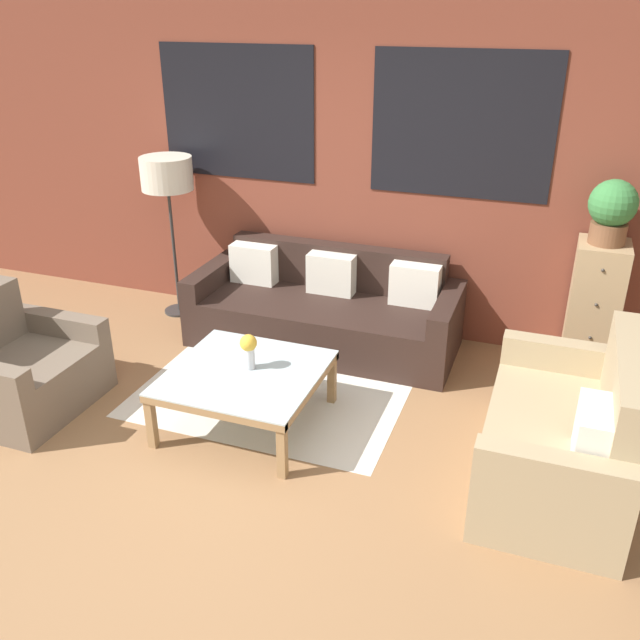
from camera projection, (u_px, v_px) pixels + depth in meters
name	position (u px, v px, depth m)	size (l,w,h in m)	color
ground_plane	(217.00, 476.00, 4.18)	(16.00, 16.00, 0.00)	#8E6642
wall_back_brick	(344.00, 166.00, 5.65)	(8.40, 0.09, 2.80)	brown
rug	(281.00, 381.00, 5.22)	(1.94, 1.76, 0.00)	silver
couch_dark	(325.00, 312.00, 5.71)	(2.22, 0.88, 0.78)	black
settee_vintage	(564.00, 439.00, 4.01)	(0.80, 1.46, 0.92)	tan
armchair_corner	(21.00, 371.00, 4.80)	(0.80, 0.94, 0.84)	#6B5B4C
coffee_table	(245.00, 378.00, 4.56)	(1.00, 1.00, 0.41)	silver
floor_lamp	(167.00, 178.00, 5.86)	(0.45, 0.45, 1.45)	#2D2D2D
drawer_cabinet	(593.00, 310.00, 5.13)	(0.37, 0.43, 1.07)	tan
potted_plant	(612.00, 210.00, 4.80)	(0.34, 0.34, 0.47)	brown
flower_vase	(249.00, 349.00, 4.51)	(0.12, 0.12, 0.25)	silver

